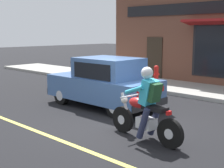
# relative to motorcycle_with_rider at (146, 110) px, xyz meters

# --- Properties ---
(ground_plane) EXTENTS (80.00, 80.00, 0.00)m
(ground_plane) POSITION_rel_motorcycle_with_rider_xyz_m (0.47, 1.05, -0.68)
(ground_plane) COLOR black
(sidewalk_curb) EXTENTS (2.60, 22.00, 0.14)m
(sidewalk_curb) POSITION_rel_motorcycle_with_rider_xyz_m (5.84, 4.05, -0.61)
(sidewalk_curb) COLOR #9E9B93
(sidewalk_curb) RESTS_ON ground
(lane_stripe) EXTENTS (0.12, 19.80, 0.01)m
(lane_stripe) POSITION_rel_motorcycle_with_rider_xyz_m (-1.33, 4.05, -0.67)
(lane_stripe) COLOR #D1C64C
(lane_stripe) RESTS_ON ground
(storefront_building) EXTENTS (1.25, 11.37, 4.20)m
(storefront_building) POSITION_rel_motorcycle_with_rider_xyz_m (7.37, 1.74, 1.43)
(storefront_building) COLOR brown
(storefront_building) RESTS_ON ground
(motorcycle_with_rider) EXTENTS (0.60, 2.02, 1.62)m
(motorcycle_with_rider) POSITION_rel_motorcycle_with_rider_xyz_m (0.00, 0.00, 0.00)
(motorcycle_with_rider) COLOR black
(motorcycle_with_rider) RESTS_ON ground
(car_hatchback) EXTENTS (1.65, 3.79, 1.57)m
(car_hatchback) POSITION_rel_motorcycle_with_rider_xyz_m (1.56, 2.82, 0.09)
(car_hatchback) COLOR black
(car_hatchback) RESTS_ON ground
(fire_hydrant) EXTENTS (0.36, 0.24, 0.88)m
(fire_hydrant) POSITION_rel_motorcycle_with_rider_xyz_m (5.01, 3.30, -0.11)
(fire_hydrant) COLOR red
(fire_hydrant) RESTS_ON sidewalk_curb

